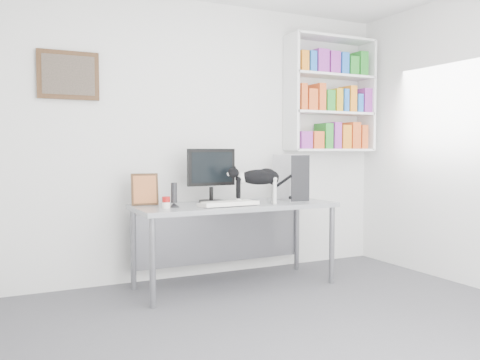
% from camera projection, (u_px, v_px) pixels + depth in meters
% --- Properties ---
extents(room, '(4.01, 4.01, 2.70)m').
position_uv_depth(room, '(324.00, 134.00, 3.25)').
color(room, '#4B4A4F').
rests_on(room, ground).
extents(bookshelf, '(1.03, 0.28, 1.24)m').
position_uv_depth(bookshelf, '(331.00, 94.00, 5.49)').
color(bookshelf, silver).
rests_on(bookshelf, room).
extents(wall_art, '(0.52, 0.04, 0.42)m').
position_uv_depth(wall_art, '(68.00, 75.00, 4.41)').
color(wall_art, '#462D16').
rests_on(wall_art, room).
extents(desk, '(1.83, 0.71, 0.76)m').
position_uv_depth(desk, '(235.00, 245.00, 4.65)').
color(desk, slate).
rests_on(desk, room).
extents(monitor, '(0.49, 0.26, 0.51)m').
position_uv_depth(monitor, '(211.00, 175.00, 4.71)').
color(monitor, black).
rests_on(monitor, desk).
extents(keyboard, '(0.52, 0.22, 0.04)m').
position_uv_depth(keyboard, '(229.00, 204.00, 4.43)').
color(keyboard, white).
rests_on(keyboard, desk).
extents(pc_tower, '(0.26, 0.47, 0.44)m').
position_uv_depth(pc_tower, '(290.00, 177.00, 4.97)').
color(pc_tower, silver).
rests_on(pc_tower, desk).
extents(speaker, '(0.12, 0.12, 0.22)m').
position_uv_depth(speaker, '(174.00, 194.00, 4.33)').
color(speaker, black).
rests_on(speaker, desk).
extents(leaning_print, '(0.25, 0.13, 0.29)m').
position_uv_depth(leaning_print, '(145.00, 189.00, 4.47)').
color(leaning_print, '#462D16').
rests_on(leaning_print, desk).
extents(soup_can, '(0.08, 0.08, 0.10)m').
position_uv_depth(soup_can, '(166.00, 202.00, 4.25)').
color(soup_can, '#A00E0D').
rests_on(soup_can, desk).
extents(cat, '(0.55, 0.31, 0.33)m').
position_uv_depth(cat, '(258.00, 186.00, 4.59)').
color(cat, black).
rests_on(cat, desk).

